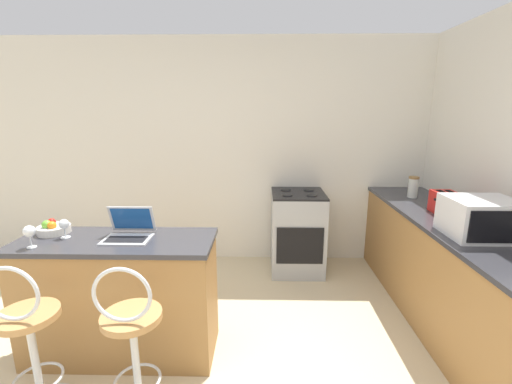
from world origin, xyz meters
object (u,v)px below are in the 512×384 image
(bar_stool_near, at_px, (30,346))
(stove_range, at_px, (297,232))
(laptop, at_px, (129,230))
(wine_glass_short, at_px, (64,225))
(toaster, at_px, (447,204))
(storage_jar, at_px, (413,187))
(bar_stool_far, at_px, (133,347))
(microwave, at_px, (481,218))
(wine_glass_tall, at_px, (29,232))
(fruit_bowl, at_px, (53,228))

(bar_stool_near, bearing_deg, stove_range, 48.79)
(laptop, bearing_deg, wine_glass_short, -177.64)
(toaster, bearing_deg, stove_range, 147.16)
(bar_stool_near, distance_m, storage_jar, 3.46)
(bar_stool_near, bearing_deg, bar_stool_far, 0.00)
(laptop, relative_size, storage_jar, 1.47)
(microwave, bearing_deg, toaster, 85.62)
(bar_stool_near, distance_m, stove_range, 2.63)
(bar_stool_near, height_order, microwave, microwave)
(wine_glass_tall, height_order, storage_jar, storage_jar)
(laptop, distance_m, microwave, 2.51)
(bar_stool_near, relative_size, laptop, 3.11)
(stove_range, bearing_deg, microwave, -48.33)
(bar_stool_far, distance_m, storage_jar, 2.98)
(microwave, height_order, storage_jar, microwave)
(bar_stool_far, relative_size, fruit_bowl, 4.42)
(microwave, bearing_deg, bar_stool_far, -163.79)
(storage_jar, bearing_deg, wine_glass_tall, -155.46)
(bar_stool_near, bearing_deg, wine_glass_tall, 115.25)
(laptop, xyz_separation_m, storage_jar, (2.51, 1.21, 0.06))
(wine_glass_tall, bearing_deg, wine_glass_short, 55.88)
(bar_stool_near, distance_m, microwave, 3.03)
(stove_range, xyz_separation_m, storage_jar, (1.17, -0.17, 0.57))
(bar_stool_far, relative_size, microwave, 2.17)
(laptop, bearing_deg, microwave, 1.66)
(laptop, xyz_separation_m, wine_glass_short, (-0.45, -0.02, 0.04))
(laptop, bearing_deg, storage_jar, 25.71)
(microwave, relative_size, toaster, 1.51)
(microwave, height_order, toaster, microwave)
(bar_stool_far, height_order, storage_jar, storage_jar)
(fruit_bowl, relative_size, wine_glass_short, 1.66)
(microwave, xyz_separation_m, fruit_bowl, (-3.10, -0.00, -0.10))
(wine_glass_short, bearing_deg, bar_stool_far, -41.06)
(bar_stool_near, xyz_separation_m, stove_range, (1.73, 1.98, -0.02))
(stove_range, xyz_separation_m, fruit_bowl, (-1.94, -1.31, 0.49))
(stove_range, distance_m, fruit_bowl, 2.39)
(bar_stool_far, bearing_deg, microwave, 16.21)
(bar_stool_near, height_order, bar_stool_far, same)
(bar_stool_near, height_order, laptop, laptop)
(wine_glass_tall, bearing_deg, laptop, 19.17)
(microwave, bearing_deg, stove_range, 131.67)
(stove_range, distance_m, wine_glass_tall, 2.55)
(laptop, distance_m, toaster, 2.62)
(toaster, distance_m, stove_range, 1.54)
(laptop, distance_m, wine_glass_short, 0.46)
(laptop, xyz_separation_m, stove_range, (1.34, 1.38, -0.51))
(bar_stool_near, xyz_separation_m, storage_jar, (2.90, 1.81, 0.55))
(wine_glass_short, bearing_deg, bar_stool_near, -83.75)
(wine_glass_tall, bearing_deg, stove_range, 39.53)
(wine_glass_short, bearing_deg, fruit_bowl, 147.25)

